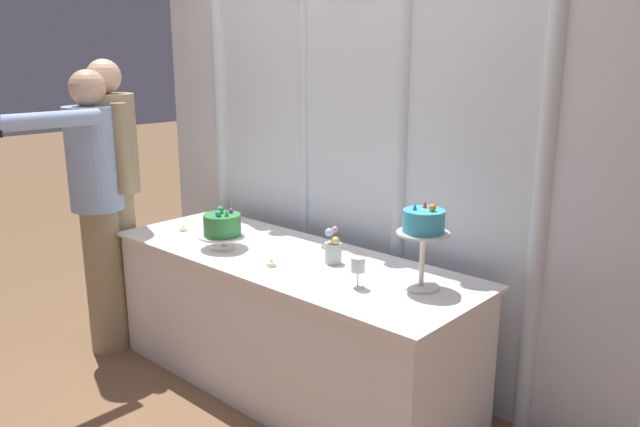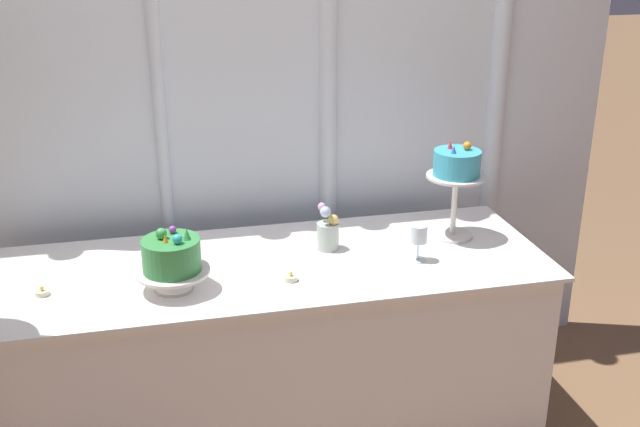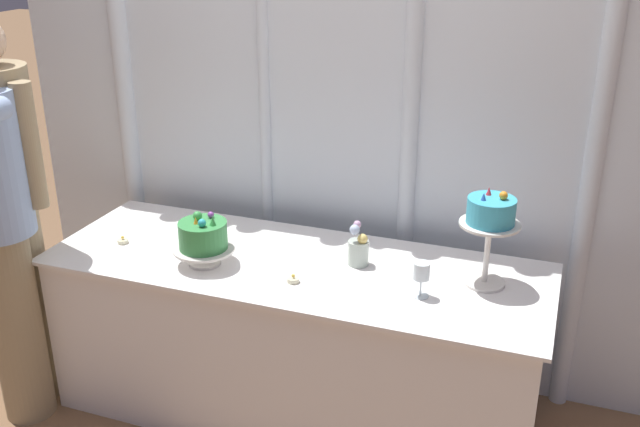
% 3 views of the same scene
% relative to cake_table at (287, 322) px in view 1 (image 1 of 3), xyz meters
% --- Properties ---
extents(ground_plane, '(24.00, 24.00, 0.00)m').
position_rel_cake_table_xyz_m(ground_plane, '(0.00, -0.10, -0.37)').
color(ground_plane, '#846042').
extents(draped_curtain, '(3.18, 0.15, 2.53)m').
position_rel_cake_table_xyz_m(draped_curtain, '(-0.01, 0.50, 0.94)').
color(draped_curtain, silver).
rests_on(draped_curtain, ground_plane).
extents(cake_table, '(2.07, 0.73, 0.74)m').
position_rel_cake_table_xyz_m(cake_table, '(0.00, 0.00, 0.00)').
color(cake_table, white).
rests_on(cake_table, ground_plane).
extents(cake_display_nearleft, '(0.25, 0.25, 0.22)m').
position_rel_cake_table_xyz_m(cake_display_nearleft, '(-0.34, -0.14, 0.49)').
color(cake_display_nearleft, silver).
rests_on(cake_display_nearleft, cake_table).
extents(cake_display_nearright, '(0.23, 0.23, 0.39)m').
position_rel_cake_table_xyz_m(cake_display_nearright, '(0.76, 0.08, 0.64)').
color(cake_display_nearright, silver).
rests_on(cake_display_nearright, cake_table).
extents(wine_glass, '(0.06, 0.06, 0.14)m').
position_rel_cake_table_xyz_m(wine_glass, '(0.55, -0.10, 0.47)').
color(wine_glass, silver).
rests_on(wine_glass, cake_table).
extents(flower_vase, '(0.09, 0.09, 0.18)m').
position_rel_cake_table_xyz_m(flower_vase, '(0.25, 0.08, 0.44)').
color(flower_vase, '#B2C1B2').
rests_on(flower_vase, cake_table).
extents(tealight_far_left, '(0.05, 0.05, 0.03)m').
position_rel_cake_table_xyz_m(tealight_far_left, '(-0.77, -0.08, 0.38)').
color(tealight_far_left, beige).
rests_on(tealight_far_left, cake_table).
extents(tealight_near_left, '(0.05, 0.05, 0.04)m').
position_rel_cake_table_xyz_m(tealight_near_left, '(0.06, -0.16, 0.38)').
color(tealight_near_left, beige).
rests_on(tealight_near_left, cake_table).
extents(guest_girl_blue_dress, '(0.45, 0.75, 1.65)m').
position_rel_cake_table_xyz_m(guest_girl_blue_dress, '(-1.11, -0.42, 0.56)').
color(guest_girl_blue_dress, '#9E8966').
rests_on(guest_girl_blue_dress, ground_plane).
extents(guest_man_dark_suit, '(0.48, 0.37, 1.71)m').
position_rel_cake_table_xyz_m(guest_man_dark_suit, '(-1.18, -0.28, 0.58)').
color(guest_man_dark_suit, '#9E8966').
rests_on(guest_man_dark_suit, ground_plane).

